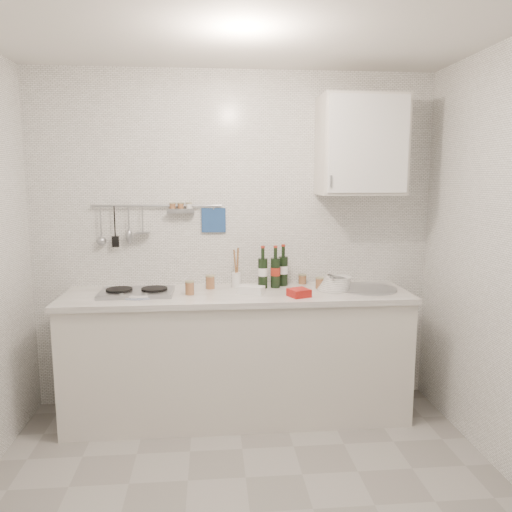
{
  "coord_description": "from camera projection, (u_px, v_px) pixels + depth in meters",
  "views": [
    {
      "loc": [
        -0.18,
        -2.35,
        1.72
      ],
      "look_at": [
        0.11,
        0.9,
        1.21
      ],
      "focal_mm": 35.0,
      "sensor_mm": 36.0,
      "label": 1
    }
  ],
  "objects": [
    {
      "name": "strawberry_punnet",
      "position": [
        299.0,
        293.0,
        3.4
      ],
      "size": [
        0.17,
        0.17,
        0.05
      ],
      "primitive_type": "cube",
      "rotation": [
        0.0,
        0.0,
        0.38
      ],
      "color": "red",
      "rests_on": "counter"
    },
    {
      "name": "wall_cabinet",
      "position": [
        361.0,
        146.0,
        3.57
      ],
      "size": [
        0.6,
        0.38,
        0.7
      ],
      "color": "beige",
      "rests_on": "back_wall"
    },
    {
      "name": "jar_c",
      "position": [
        320.0,
        283.0,
        3.65
      ],
      "size": [
        0.06,
        0.06,
        0.08
      ],
      "rotation": [
        0.0,
        0.0,
        -0.22
      ],
      "color": "brown",
      "rests_on": "counter"
    },
    {
      "name": "plate_stack_sink",
      "position": [
        336.0,
        283.0,
        3.61
      ],
      "size": [
        0.25,
        0.23,
        0.1
      ],
      "rotation": [
        0.0,
        0.0,
        0.33
      ],
      "color": "white",
      "rests_on": "counter"
    },
    {
      "name": "wall_rail",
      "position": [
        154.0,
        219.0,
        3.66
      ],
      "size": [
        0.98,
        0.09,
        0.34
      ],
      "color": "#93969B",
      "rests_on": "back_wall"
    },
    {
      "name": "jar_d",
      "position": [
        190.0,
        288.0,
        3.46
      ],
      "size": [
        0.07,
        0.07,
        0.1
      ],
      "rotation": [
        0.0,
        0.0,
        -0.25
      ],
      "color": "brown",
      "rests_on": "counter"
    },
    {
      "name": "butter_dish",
      "position": [
        251.0,
        290.0,
        3.49
      ],
      "size": [
        0.2,
        0.16,
        0.05
      ],
      "primitive_type": "cube",
      "rotation": [
        0.0,
        0.0,
        -0.43
      ],
      "color": "white",
      "rests_on": "counter"
    },
    {
      "name": "wine_bottles",
      "position": [
        274.0,
        266.0,
        3.69
      ],
      "size": [
        0.23,
        0.14,
        0.31
      ],
      "rotation": [
        0.0,
        0.0,
        0.42
      ],
      "color": "black",
      "rests_on": "counter"
    },
    {
      "name": "jar_a",
      "position": [
        210.0,
        282.0,
        3.64
      ],
      "size": [
        0.07,
        0.07,
        0.1
      ],
      "rotation": [
        0.0,
        0.0,
        -0.4
      ],
      "color": "brown",
      "rests_on": "counter"
    },
    {
      "name": "counter",
      "position": [
        239.0,
        358.0,
        3.61
      ],
      "size": [
        2.44,
        0.64,
        0.96
      ],
      "color": "beige",
      "rests_on": "floor"
    },
    {
      "name": "back_wall",
      "position": [
        235.0,
        241.0,
        3.77
      ],
      "size": [
        3.0,
        0.02,
        2.5
      ],
      "primitive_type": "cube",
      "color": "silver",
      "rests_on": "floor"
    },
    {
      "name": "ceiling",
      "position": [
        249.0,
        0.0,
        2.2
      ],
      "size": [
        3.0,
        3.0,
        0.0
      ],
      "primitive_type": "plane",
      "rotation": [
        3.14,
        0.0,
        0.0
      ],
      "color": "silver",
      "rests_on": "back_wall"
    },
    {
      "name": "plate_stack_hob",
      "position": [
        141.0,
        293.0,
        3.44
      ],
      "size": [
        0.32,
        0.31,
        0.03
      ],
      "rotation": [
        0.0,
        0.0,
        -0.36
      ],
      "color": "#4765A2",
      "rests_on": "counter"
    },
    {
      "name": "utensil_crock",
      "position": [
        236.0,
        278.0,
        3.69
      ],
      "size": [
        0.07,
        0.07,
        0.3
      ],
      "rotation": [
        0.0,
        0.0,
        0.18
      ],
      "color": "white",
      "rests_on": "counter"
    },
    {
      "name": "jar_b",
      "position": [
        302.0,
        279.0,
        3.81
      ],
      "size": [
        0.06,
        0.06,
        0.07
      ],
      "rotation": [
        0.0,
        0.0,
        -0.12
      ],
      "color": "brown",
      "rests_on": "counter"
    }
  ]
}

